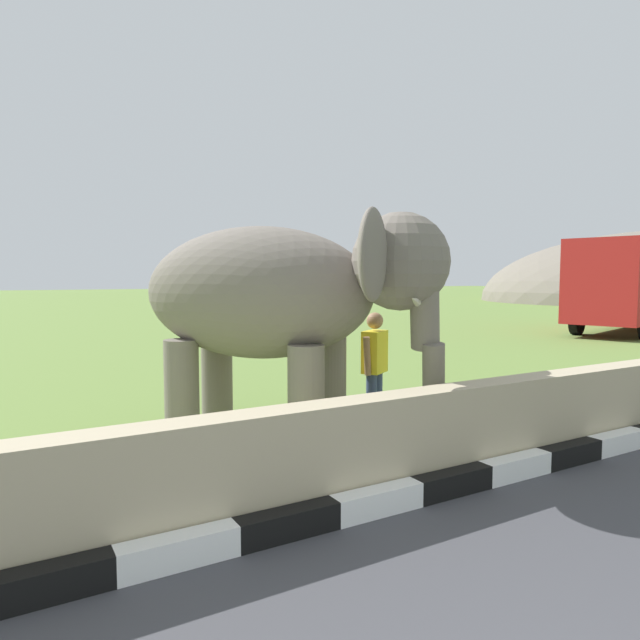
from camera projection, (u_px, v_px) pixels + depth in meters
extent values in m
cube|color=black|center=(42.00, 585.00, 3.63)|extent=(0.90, 0.20, 0.24)
cube|color=white|center=(178.00, 551.00, 4.08)|extent=(0.90, 0.20, 0.24)
cube|color=black|center=(288.00, 524.00, 4.53)|extent=(0.90, 0.20, 0.24)
cube|color=white|center=(377.00, 502.00, 4.98)|extent=(0.90, 0.20, 0.24)
cube|color=black|center=(452.00, 483.00, 5.43)|extent=(0.90, 0.20, 0.24)
cube|color=white|center=(515.00, 468.00, 5.88)|extent=(0.90, 0.20, 0.24)
cube|color=black|center=(570.00, 454.00, 6.33)|extent=(0.90, 0.20, 0.24)
cube|color=white|center=(617.00, 442.00, 6.78)|extent=(0.90, 0.20, 0.24)
cube|color=tan|center=(439.00, 436.00, 5.71)|extent=(28.00, 0.36, 1.00)
cylinder|color=slate|center=(330.00, 387.00, 7.40)|extent=(0.44, 0.44, 1.34)
cylinder|color=slate|center=(306.00, 401.00, 6.55)|extent=(0.44, 0.44, 1.34)
cylinder|color=slate|center=(217.00, 380.00, 7.95)|extent=(0.44, 0.44, 1.34)
cylinder|color=slate|center=(182.00, 392.00, 7.11)|extent=(0.44, 0.44, 1.34)
ellipsoid|color=slate|center=(256.00, 293.00, 7.16)|extent=(3.24, 3.39, 1.70)
sphere|color=slate|center=(400.00, 261.00, 6.52)|extent=(1.16, 1.16, 1.16)
ellipsoid|color=#D84C8C|center=(426.00, 248.00, 6.42)|extent=(0.72, 0.69, 0.44)
ellipsoid|color=slate|center=(401.00, 259.00, 7.30)|extent=(0.84, 0.77, 1.00)
ellipsoid|color=slate|center=(373.00, 255.00, 5.83)|extent=(0.84, 0.77, 1.00)
cylinder|color=slate|center=(425.00, 309.00, 6.47)|extent=(0.62, 0.60, 1.00)
cylinder|color=slate|center=(434.00, 377.00, 6.49)|extent=(0.45, 0.44, 0.83)
cone|color=beige|center=(423.00, 299.00, 6.74)|extent=(0.52, 0.48, 0.22)
cone|color=beige|center=(416.00, 301.00, 6.22)|extent=(0.52, 0.48, 0.22)
cylinder|color=navy|center=(377.00, 400.00, 7.81)|extent=(0.15, 0.15, 0.82)
cylinder|color=navy|center=(371.00, 403.00, 7.63)|extent=(0.15, 0.15, 0.82)
cube|color=yellow|center=(375.00, 352.00, 7.67)|extent=(0.47, 0.41, 0.58)
cylinder|color=#9E7251|center=(382.00, 352.00, 7.90)|extent=(0.15, 0.14, 0.52)
cylinder|color=#9E7251|center=(367.00, 356.00, 7.44)|extent=(0.18, 0.16, 0.53)
sphere|color=#9E7251|center=(375.00, 321.00, 7.64)|extent=(0.23, 0.23, 0.23)
cube|color=#B21E1E|center=(634.00, 281.00, 21.89)|extent=(9.03, 4.79, 3.00)
cube|color=#3F5160|center=(635.00, 267.00, 21.85)|extent=(8.38, 4.64, 0.76)
cylinder|color=black|center=(622.00, 314.00, 24.80)|extent=(1.04, 0.56, 1.00)
cylinder|color=black|center=(577.00, 321.00, 20.81)|extent=(1.04, 0.56, 1.00)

